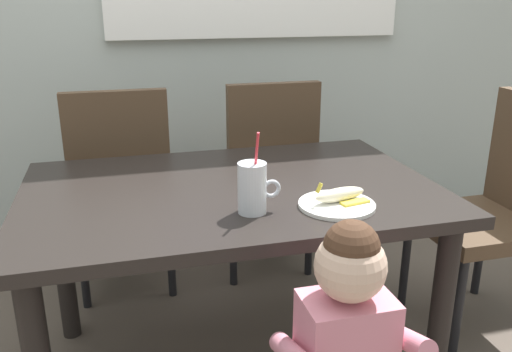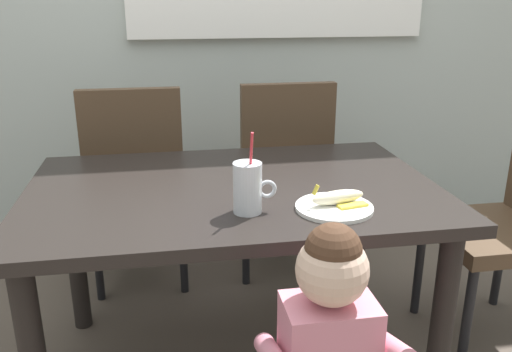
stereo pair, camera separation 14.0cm
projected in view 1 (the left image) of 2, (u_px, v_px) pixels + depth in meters
name	position (u px, v px, depth m)	size (l,w,h in m)	color
dining_table	(231.00, 213.00, 1.79)	(1.35, 0.89, 0.72)	black
dining_chair_left	(121.00, 181.00, 2.34)	(0.44, 0.44, 0.96)	#4C3826
dining_chair_right	(266.00, 167.00, 2.52)	(0.44, 0.45, 0.96)	#4C3826
dining_chair_far	(499.00, 201.00, 2.11)	(0.44, 0.44, 0.96)	#4C3826
toddler_standing	(346.00, 339.00, 1.29)	(0.33, 0.24, 0.84)	#3F4760
milk_cup	(253.00, 191.00, 1.52)	(0.13, 0.08, 0.25)	silver
snack_plate	(337.00, 205.00, 1.58)	(0.23, 0.23, 0.01)	white
peeled_banana	(341.00, 195.00, 1.59)	(0.18, 0.12, 0.07)	#F4EAC6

